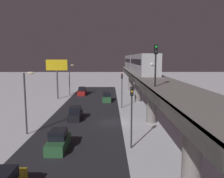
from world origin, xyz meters
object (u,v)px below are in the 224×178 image
at_px(traffic_light_near, 132,108).
at_px(commercial_billboard, 57,69).
at_px(rail_signal, 156,58).
at_px(traffic_light_mid, 122,86).
at_px(sedan_green, 107,97).
at_px(sedan_green_2, 58,141).
at_px(sedan_black, 75,114).
at_px(subway_train, 137,62).
at_px(sedan_red, 82,92).

xyz_separation_m(traffic_light_near, commercial_billboard, (14.20, -29.11, 2.63)).
distance_m(rail_signal, traffic_light_near, 5.54).
bearing_deg(traffic_light_mid, sedan_green, -67.04).
height_order(sedan_green_2, commercial_billboard, commercial_billboard).
distance_m(sedan_green_2, traffic_light_mid, 20.90).
height_order(sedan_black, traffic_light_near, traffic_light_near).
distance_m(traffic_light_near, commercial_billboard, 32.50).
bearing_deg(subway_train, sedan_black, 56.25).
bearing_deg(commercial_billboard, traffic_light_mid, 144.98).
distance_m(rail_signal, sedan_red, 38.13).
relative_size(sedan_green_2, traffic_light_near, 0.72).
xyz_separation_m(sedan_red, traffic_light_mid, (-9.30, 15.47, 3.40)).
height_order(subway_train, traffic_light_near, subway_train).
bearing_deg(traffic_light_mid, sedan_red, -58.98).
bearing_deg(sedan_green_2, sedan_green, -100.01).
relative_size(sedan_red, sedan_black, 1.09).
relative_size(subway_train, sedan_green, 8.17).
distance_m(traffic_light_near, traffic_light_mid, 19.16).
bearing_deg(rail_signal, traffic_light_near, -18.97).
xyz_separation_m(sedan_red, traffic_light_near, (-9.30, 34.63, 3.40)).
bearing_deg(sedan_green, rail_signal, -79.29).
height_order(sedan_black, commercial_billboard, commercial_billboard).
distance_m(sedan_green, sedan_green_2, 26.46).
height_order(sedan_red, sedan_green, same).
xyz_separation_m(rail_signal, sedan_black, (9.66, -12.20, -8.44)).
bearing_deg(sedan_green_2, commercial_billboard, -77.06).
height_order(rail_signal, sedan_green_2, rail_signal).
bearing_deg(commercial_billboard, sedan_black, 110.78).
height_order(sedan_red, sedan_green_2, same).
height_order(sedan_red, sedan_black, same).
bearing_deg(subway_train, sedan_green_2, 68.34).
bearing_deg(sedan_black, traffic_light_near, 123.22).
xyz_separation_m(sedan_green, sedan_black, (4.60, 14.55, 0.00)).
bearing_deg(rail_signal, traffic_light_mid, -83.80).
xyz_separation_m(sedan_black, traffic_light_mid, (-7.50, -7.71, 3.40)).
relative_size(subway_train, commercial_billboard, 4.14).
xyz_separation_m(sedan_green, commercial_billboard, (11.30, -3.11, 6.03)).
bearing_deg(traffic_light_mid, commercial_billboard, -35.02).
bearing_deg(traffic_light_mid, subway_train, -112.37).
bearing_deg(traffic_light_near, sedan_green_2, 0.37).
height_order(sedan_red, commercial_billboard, commercial_billboard).
bearing_deg(sedan_red, commercial_billboard, 48.37).
relative_size(sedan_green, sedan_black, 1.05).
relative_size(sedan_red, sedan_green, 1.04).
bearing_deg(rail_signal, sedan_red, -72.05).
xyz_separation_m(subway_train, traffic_light_mid, (3.77, 9.16, -4.10)).
relative_size(rail_signal, sedan_green_2, 0.87).
xyz_separation_m(sedan_green, traffic_light_near, (-2.90, 26.00, 3.40)).
relative_size(sedan_green, commercial_billboard, 0.51).
bearing_deg(commercial_billboard, sedan_red, -131.63).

